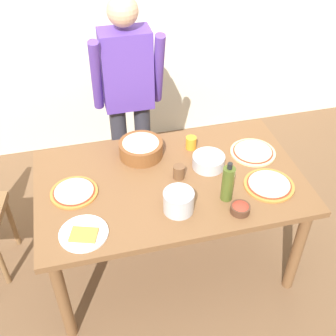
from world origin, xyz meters
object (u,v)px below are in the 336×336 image
Objects in this scene: pizza_cooked_on_tray at (74,192)px; small_sauce_bowl at (240,208)px; dining_table at (170,191)px; pizza_raw_on_board at (253,152)px; cup_orange at (191,143)px; person_cook at (128,94)px; plate_with_slice at (84,234)px; steel_pot at (179,201)px; pizza_second_cooked at (269,185)px; olive_oil_bottle at (228,183)px; popcorn_bowl at (141,147)px; mixing_bowl_steel at (208,161)px; cup_small_brown at (179,172)px.

small_sauce_bowl is (0.88, -0.37, 0.02)m from pizza_cooked_on_tray.
pizza_raw_on_board reaches higher than dining_table.
pizza_cooked_on_tray is 3.24× the size of cup_orange.
dining_table is 0.81m from person_cook.
steel_pot reaches higher than plate_with_slice.
pizza_second_cooked is 1.16× the size of olive_oil_bottle.
person_cook is 0.49m from popcorn_bowl.
dining_table is 0.60m from pizza_second_cooked.
person_cook is at bearing 118.35° from mixing_bowl_steel.
pizza_second_cooked is 0.30m from olive_oil_bottle.
mixing_bowl_steel is 0.43m from steel_pot.
cup_small_brown is at bearing 157.70° from pizza_second_cooked.
plate_with_slice is at bearing -112.01° from person_cook.
dining_table is at bearing -66.31° from popcorn_bowl.
pizza_cooked_on_tray is 0.93× the size of pizza_second_cooked.
plate_with_slice is 0.73m from popcorn_bowl.
pizza_raw_on_board is 1.16m from pizza_cooked_on_tray.
popcorn_bowl is 2.55× the size of small_sauce_bowl.
mixing_bowl_steel is at bearing 15.21° from cup_small_brown.
olive_oil_bottle reaches higher than cup_orange.
pizza_cooked_on_tray is at bearing -176.93° from mixing_bowl_steel.
mixing_bowl_steel is at bearing -29.09° from popcorn_bowl.
small_sauce_bowl is (-0.28, -0.48, 0.02)m from pizza_raw_on_board.
mixing_bowl_steel reaches higher than pizza_second_cooked.
pizza_second_cooked reaches higher than dining_table.
steel_pot reaches higher than pizza_cooked_on_tray.
popcorn_bowl is 3.29× the size of cup_orange.
popcorn_bowl is (0.42, 0.59, 0.05)m from plate_with_slice.
pizza_cooked_on_tray is 0.99× the size of popcorn_bowl.
person_cook is 1.17m from plate_with_slice.
olive_oil_bottle reaches higher than small_sauce_bowl.
olive_oil_bottle reaches higher than popcorn_bowl.
cup_orange is (0.21, 0.27, 0.13)m from dining_table.
cup_orange is (-0.38, 0.15, 0.03)m from pizza_raw_on_board.
pizza_cooked_on_tray is 3.24× the size of cup_small_brown.
dining_table is 0.30m from mixing_bowl_steel.
cup_small_brown is at bearing 7.75° from dining_table.
plate_with_slice is (-0.54, -0.31, 0.10)m from dining_table.
cup_orange is at bearing -1.02° from popcorn_bowl.
steel_pot is at bearing -113.25° from cup_orange.
pizza_cooked_on_tray is at bearing 178.10° from dining_table.
pizza_second_cooked is at bearing -95.61° from pizza_raw_on_board.
plate_with_slice is 3.06× the size of cup_orange.
plate_with_slice is at bearing -158.97° from pizza_raw_on_board.
pizza_raw_on_board is at bearing 84.39° from pizza_second_cooked.
cup_orange is (0.75, 0.58, 0.03)m from plate_with_slice.
small_sauce_bowl is (0.31, -0.35, 0.12)m from dining_table.
cup_small_brown is at bearing 28.08° from plate_with_slice.
popcorn_bowl is 1.61× the size of steel_pot.
person_cook reaches higher than pizza_raw_on_board.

